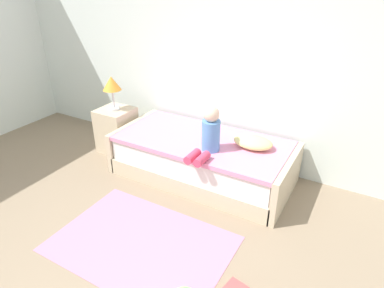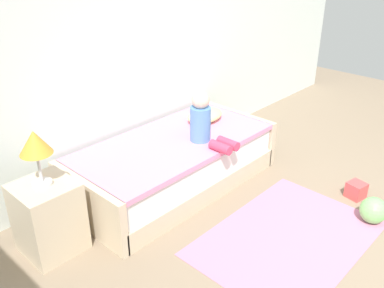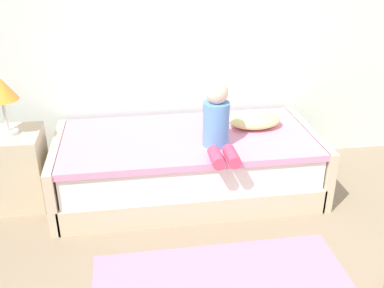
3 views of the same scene
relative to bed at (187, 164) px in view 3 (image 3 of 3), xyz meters
The scene contains 6 objects.
wall_rear 1.38m from the bed, 61.73° to the left, with size 7.20×0.10×2.90m, color silver.
bed is the anchor object (origin of this frame).
nightstand 1.35m from the bed, behind, with size 0.44×0.44×0.60m, color beige.
table_lamp 1.52m from the bed, behind, with size 0.24×0.24×0.45m.
child_figure 0.55m from the bed, 49.99° to the right, with size 0.20×0.51×0.50m.
pillow 0.66m from the bed, ahead, with size 0.44×0.30×0.13m, color #F2E58C.
Camera 3 is at (-0.76, -1.16, 1.96)m, focal length 41.29 mm.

